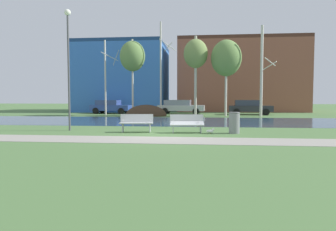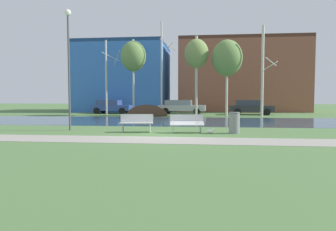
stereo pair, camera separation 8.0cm
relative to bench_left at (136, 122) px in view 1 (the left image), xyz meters
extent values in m
plane|color=#4C703D|center=(1.23, 9.05, -0.47)|extent=(120.00, 120.00, 0.00)
cube|color=gray|center=(1.23, -2.65, -0.47)|extent=(60.00, 1.98, 0.01)
cube|color=#2D475B|center=(1.23, 7.14, -0.47)|extent=(80.00, 8.45, 0.01)
ellipsoid|color=#423021|center=(-1.85, 13.09, -0.47)|extent=(3.84, 2.74, 2.06)
cube|color=#B2B5B7|center=(0.01, -0.09, -0.02)|extent=(1.64, 0.63, 0.05)
cube|color=#B2B5B7|center=(-0.02, 0.18, 0.20)|extent=(1.60, 0.24, 0.40)
cube|color=#B2B5B7|center=(-0.65, -0.10, -0.25)|extent=(0.08, 0.43, 0.45)
cube|color=#B2B5B7|center=(0.66, 0.03, -0.25)|extent=(0.08, 0.43, 0.45)
cylinder|color=#B2B5B7|center=(-0.65, -0.14, 0.12)|extent=(0.07, 0.28, 0.04)
cylinder|color=#B2B5B7|center=(0.66, -0.01, 0.12)|extent=(0.07, 0.28, 0.04)
cube|color=#B2B5B7|center=(2.45, -0.09, -0.02)|extent=(1.64, 0.63, 0.19)
cube|color=#B2B5B7|center=(2.43, 0.18, 0.20)|extent=(1.60, 0.24, 0.40)
cube|color=#B2B5B7|center=(1.80, -0.10, -0.25)|extent=(0.08, 0.43, 0.45)
cube|color=#B2B5B7|center=(3.10, 0.03, -0.25)|extent=(0.08, 0.43, 0.45)
cylinder|color=#B2B5B7|center=(1.80, -0.14, 0.12)|extent=(0.07, 0.28, 0.04)
cylinder|color=#B2B5B7|center=(3.10, -0.01, 0.12)|extent=(0.07, 0.28, 0.04)
cylinder|color=gray|center=(4.67, -0.03, 0.03)|extent=(0.50, 0.50, 1.00)
torus|color=#494A4C|center=(4.67, -0.03, 0.50)|extent=(0.52, 0.52, 0.04)
ellipsoid|color=white|center=(3.53, -0.32, -0.35)|extent=(0.33, 0.15, 0.15)
sphere|color=white|center=(3.68, -0.32, -0.28)|extent=(0.11, 0.11, 0.11)
cone|color=gold|center=(3.74, -0.32, -0.28)|extent=(0.06, 0.03, 0.03)
cylinder|color=gold|center=(3.55, -0.36, -0.42)|extent=(0.01, 0.01, 0.10)
cylinder|color=gold|center=(3.55, -0.29, -0.42)|extent=(0.01, 0.01, 0.10)
cylinder|color=#4C4C51|center=(-3.56, 0.42, 2.42)|extent=(0.10, 0.10, 5.79)
sphere|color=white|center=(-3.56, 0.42, 5.47)|extent=(0.32, 0.32, 0.32)
cylinder|color=beige|center=(-5.91, 13.84, 3.10)|extent=(0.16, 0.16, 7.15)
cylinder|color=beige|center=(-5.02, 14.45, 5.08)|extent=(1.06, 1.51, 1.31)
cylinder|color=beige|center=(-5.26, 13.17, 5.04)|extent=(1.31, 1.27, 0.71)
cylinder|color=beige|center=(-3.21, 13.66, 3.10)|extent=(0.17, 0.17, 7.14)
ellipsoid|color=#668947|center=(-3.21, 13.66, 5.10)|extent=(2.37, 2.37, 2.84)
cylinder|color=beige|center=(-0.52, 13.55, 3.87)|extent=(0.16, 0.16, 8.68)
cylinder|color=beige|center=(0.14, 14.00, 5.98)|extent=(0.89, 1.26, 0.70)
cylinder|color=beige|center=(0.20, 12.80, 5.94)|extent=(1.42, 1.38, 0.89)
cylinder|color=#BCB7A8|center=(2.69, 13.88, 3.22)|extent=(0.24, 0.24, 7.38)
ellipsoid|color=olive|center=(2.69, 13.88, 5.28)|extent=(2.22, 2.22, 2.67)
cylinder|color=beige|center=(5.46, 13.59, 2.91)|extent=(0.21, 0.21, 6.76)
ellipsoid|color=#668947|center=(5.46, 13.59, 4.80)|extent=(2.75, 2.75, 3.30)
cylinder|color=beige|center=(8.52, 13.15, 3.54)|extent=(0.24, 0.24, 8.03)
cylinder|color=beige|center=(9.27, 13.66, 4.04)|extent=(1.04, 1.47, 0.72)
cylinder|color=beige|center=(9.10, 12.55, 4.30)|extent=(1.20, 1.17, 0.66)
cube|color=#2D4793|center=(-6.19, 16.66, 0.14)|extent=(4.31, 2.06, 0.59)
cube|color=#32457F|center=(-6.53, 16.68, 0.70)|extent=(2.46, 1.71, 0.51)
cylinder|color=black|center=(-4.75, 17.42, -0.15)|extent=(0.65, 0.27, 0.64)
cylinder|color=black|center=(-4.88, 15.68, -0.15)|extent=(0.65, 0.27, 0.64)
cylinder|color=black|center=(-7.51, 17.63, -0.15)|extent=(0.65, 0.27, 0.64)
cylinder|color=black|center=(-7.64, 15.89, -0.15)|extent=(0.65, 0.27, 0.64)
cube|color=#B2B5BC|center=(1.20, 16.93, 0.14)|extent=(4.91, 2.15, 0.59)
cube|color=gray|center=(0.82, 16.96, 0.71)|extent=(2.79, 1.78, 0.54)
cylinder|color=black|center=(2.84, 17.71, -0.15)|extent=(0.65, 0.27, 0.64)
cylinder|color=black|center=(2.71, 15.92, -0.15)|extent=(0.65, 0.27, 0.64)
cylinder|color=black|center=(-0.31, 17.95, -0.15)|extent=(0.65, 0.27, 0.64)
cylinder|color=black|center=(-0.44, 16.16, -0.15)|extent=(0.65, 0.27, 0.64)
cube|color=#282B30|center=(8.09, 16.08, 0.14)|extent=(4.28, 2.14, 0.58)
cube|color=#2F3648|center=(7.76, 16.11, 0.70)|extent=(2.44, 1.78, 0.54)
cylinder|color=black|center=(9.52, 16.89, -0.15)|extent=(0.65, 0.27, 0.64)
cylinder|color=black|center=(9.39, 15.06, -0.15)|extent=(0.65, 0.27, 0.64)
cylinder|color=black|center=(6.79, 17.10, -0.15)|extent=(0.65, 0.27, 0.64)
cylinder|color=black|center=(6.65, 15.27, -0.15)|extent=(0.65, 0.27, 0.64)
cube|color=#3870C6|center=(-6.49, 23.43, 3.51)|extent=(10.53, 9.81, 7.95)
cube|color=navy|center=(-6.49, 23.43, 7.68)|extent=(10.53, 9.81, 0.40)
cube|color=brown|center=(8.08, 24.56, 3.75)|extent=(15.20, 7.70, 8.44)
cube|color=#4E2C21|center=(8.08, 24.56, 8.17)|extent=(15.20, 7.70, 0.40)
camera|label=1|loc=(3.01, -14.29, 1.19)|focal=32.14mm
camera|label=2|loc=(3.08, -14.28, 1.19)|focal=32.14mm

